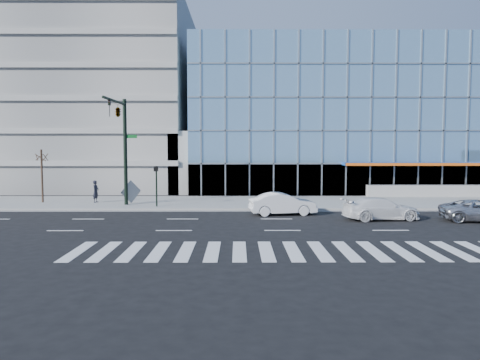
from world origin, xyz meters
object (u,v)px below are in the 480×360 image
object	(u,v)px
ped_signal_post	(156,180)
pedestrian	(96,191)
traffic_signal	(120,125)
white_suv	(381,209)
white_sedan	(283,204)
street_tree_near	(41,157)
tilted_panel	(131,192)

from	to	relation	value
ped_signal_post	pedestrian	distance (m)	5.89
traffic_signal	ped_signal_post	world-z (taller)	traffic_signal
white_suv	white_sedan	distance (m)	6.36
street_tree_near	white_suv	bearing A→B (deg)	-17.66
ped_signal_post	white_sedan	xyz separation A→B (m)	(9.07, -3.14, -1.40)
street_tree_near	white_suv	xyz separation A→B (m)	(24.57, -7.82, -3.08)
traffic_signal	ped_signal_post	bearing A→B (deg)	8.52
ped_signal_post	white_suv	size ratio (longest dim) A/B	0.62
ped_signal_post	white_sedan	distance (m)	9.70
street_tree_near	traffic_signal	bearing A→B (deg)	-22.71
ped_signal_post	street_tree_near	xyz separation A→B (m)	(-9.50, 2.56, 1.64)
white_suv	pedestrian	world-z (taller)	pedestrian
ped_signal_post	traffic_signal	bearing A→B (deg)	-171.48
pedestrian	tilted_panel	world-z (taller)	tilted_panel
ped_signal_post	tilted_panel	world-z (taller)	ped_signal_post
tilted_panel	white_sedan	bearing A→B (deg)	-68.39
street_tree_near	pedestrian	xyz separation A→B (m)	(4.26, -0.10, -2.76)
traffic_signal	white_suv	size ratio (longest dim) A/B	1.65
traffic_signal	ped_signal_post	xyz separation A→B (m)	(2.50, 0.37, -4.02)
white_suv	tilted_panel	xyz separation A→B (m)	(-17.40, 7.16, 0.37)
tilted_panel	street_tree_near	bearing A→B (deg)	130.13
white_sedan	street_tree_near	bearing A→B (deg)	65.09
traffic_signal	tilted_panel	size ratio (longest dim) A/B	6.15
tilted_panel	pedestrian	bearing A→B (deg)	124.42
ped_signal_post	white_suv	bearing A→B (deg)	-19.26
traffic_signal	white_sedan	size ratio (longest dim) A/B	1.77
traffic_signal	white_suv	world-z (taller)	traffic_signal
white_suv	street_tree_near	bearing A→B (deg)	65.39
ped_signal_post	white_sedan	size ratio (longest dim) A/B	0.67
tilted_panel	traffic_signal	bearing A→B (deg)	-138.60
traffic_signal	pedestrian	xyz separation A→B (m)	(-2.74, 2.83, -5.14)
street_tree_near	tilted_panel	distance (m)	7.69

